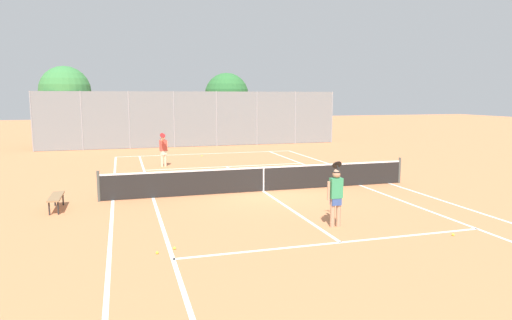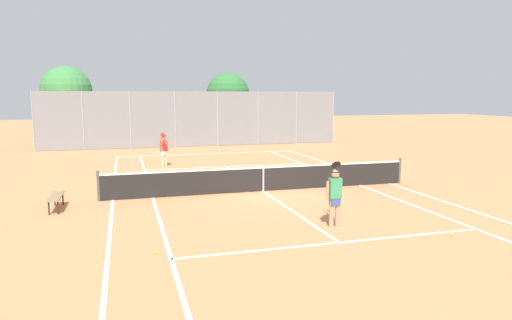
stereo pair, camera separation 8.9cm
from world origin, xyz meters
TOP-DOWN VIEW (x-y plane):
  - ground_plane at (0.00, 0.00)m, footprint 120.00×120.00m
  - court_line_markings at (0.00, 0.00)m, footprint 11.10×23.90m
  - tennis_net at (0.00, 0.00)m, footprint 12.00×0.10m
  - player_near_side at (0.49, -5.10)m, footprint 0.67×0.73m
  - player_far_left at (-3.09, 7.31)m, footprint 0.48×0.87m
  - loose_tennis_ball_0 at (-4.02, -5.75)m, footprint 0.07×0.07m
  - loose_tennis_ball_1 at (-4.44, -5.95)m, footprint 0.07×0.07m
  - loose_tennis_ball_2 at (3.06, -6.74)m, footprint 0.07×0.07m
  - loose_tennis_ball_3 at (-0.52, 10.73)m, footprint 0.07×0.07m
  - loose_tennis_ball_4 at (0.88, 4.78)m, footprint 0.07×0.07m
  - courtside_bench at (-7.20, -0.86)m, footprint 0.36×1.50m
  - back_fence at (0.00, 16.19)m, footprint 21.43×0.08m
  - tree_behind_left at (-8.81, 17.91)m, footprint 3.43×3.43m
  - tree_behind_right at (2.88, 19.40)m, footprint 3.46×3.46m

SIDE VIEW (x-z plane):
  - ground_plane at x=0.00m, z-range 0.00..0.00m
  - court_line_markings at x=0.00m, z-range 0.00..0.01m
  - loose_tennis_ball_0 at x=-4.02m, z-range 0.00..0.07m
  - loose_tennis_ball_1 at x=-4.44m, z-range 0.00..0.07m
  - loose_tennis_ball_2 at x=3.06m, z-range 0.00..0.07m
  - loose_tennis_ball_3 at x=-0.52m, z-range 0.00..0.07m
  - loose_tennis_ball_4 at x=0.88m, z-range 0.00..0.07m
  - courtside_bench at x=-7.20m, z-range 0.18..0.64m
  - tennis_net at x=0.00m, z-range -0.03..1.04m
  - player_near_side at x=0.49m, z-range 0.04..1.81m
  - player_far_left at x=-3.09m, z-range 0.04..1.81m
  - back_fence at x=0.00m, z-range 0.00..3.94m
  - tree_behind_right at x=2.88m, z-range 0.87..6.28m
  - tree_behind_left at x=-8.81m, z-range 1.03..6.69m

